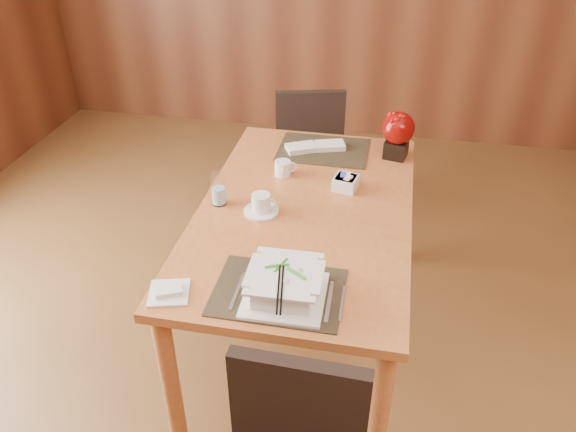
% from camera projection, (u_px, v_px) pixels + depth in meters
% --- Properties ---
extents(dining_table, '(0.90, 1.50, 0.75)m').
position_uv_depth(dining_table, '(305.00, 227.00, 2.45)').
color(dining_table, '#BC6934').
rests_on(dining_table, ground).
extents(placemat_near, '(0.45, 0.33, 0.01)m').
position_uv_depth(placemat_near, '(278.00, 292.00, 1.94)').
color(placemat_near, black).
rests_on(placemat_near, dining_table).
extents(placemat_far, '(0.45, 0.33, 0.01)m').
position_uv_depth(placemat_far, '(323.00, 150.00, 2.84)').
color(placemat_far, black).
rests_on(placemat_far, dining_table).
extents(soup_setting, '(0.28, 0.28, 0.11)m').
position_uv_depth(soup_setting, '(285.00, 286.00, 1.89)').
color(soup_setting, white).
rests_on(soup_setting, dining_table).
extents(coffee_cup, '(0.15, 0.15, 0.08)m').
position_uv_depth(coffee_cup, '(261.00, 205.00, 2.35)').
color(coffee_cup, white).
rests_on(coffee_cup, dining_table).
extents(water_glass, '(0.07, 0.07, 0.15)m').
position_uv_depth(water_glass, '(218.00, 189.00, 2.38)').
color(water_glass, silver).
rests_on(water_glass, dining_table).
extents(creamer_jug, '(0.12, 0.12, 0.07)m').
position_uv_depth(creamer_jug, '(283.00, 168.00, 2.62)').
color(creamer_jug, white).
rests_on(creamer_jug, dining_table).
extents(sugar_caddy, '(0.12, 0.12, 0.06)m').
position_uv_depth(sugar_caddy, '(346.00, 183.00, 2.51)').
color(sugar_caddy, white).
rests_on(sugar_caddy, dining_table).
extents(berry_decor, '(0.16, 0.16, 0.23)m').
position_uv_depth(berry_decor, '(398.00, 132.00, 2.71)').
color(berry_decor, black).
rests_on(berry_decor, dining_table).
extents(napkins_far, '(0.31, 0.21, 0.03)m').
position_uv_depth(napkins_far, '(318.00, 146.00, 2.84)').
color(napkins_far, white).
rests_on(napkins_far, dining_table).
extents(bread_plate, '(0.17, 0.17, 0.01)m').
position_uv_depth(bread_plate, '(169.00, 293.00, 1.94)').
color(bread_plate, white).
rests_on(bread_plate, dining_table).
extents(far_chair, '(0.50, 0.51, 0.89)m').
position_uv_depth(far_chair, '(308.00, 146.00, 3.44)').
color(far_chair, black).
rests_on(far_chair, ground).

